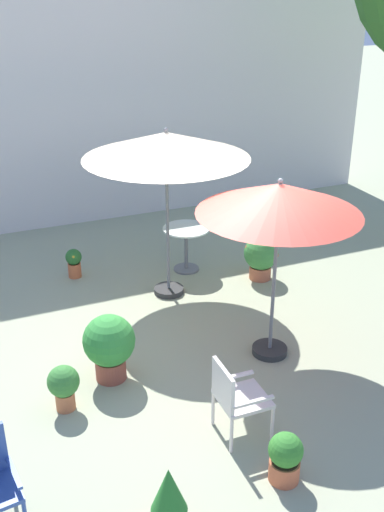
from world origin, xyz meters
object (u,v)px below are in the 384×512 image
(patio_umbrella_0, at_px, (279,201))
(patio_chair_2, at_px, (236,395))
(potted_plant_0, at_px, (261,256))
(potted_plant_2, at_px, (64,385))
(potted_plant_1, at_px, (285,457))
(cafe_table_0, at_px, (186,241))
(potted_plant_4, at_px, (74,262))
(patio_umbrella_1, at_px, (166,147))
(potted_plant_3, at_px, (109,344))
(potted_plant_5, at_px, (169,499))

(patio_umbrella_0, distance_m, patio_chair_2, 2.19)
(potted_plant_0, height_order, potted_plant_2, potted_plant_0)
(patio_chair_2, relative_size, potted_plant_1, 1.65)
(potted_plant_0, bearing_deg, potted_plant_2, -150.81)
(cafe_table_0, distance_m, potted_plant_0, 1.20)
(potted_plant_4, bearing_deg, patio_umbrella_1, -42.56)
(patio_umbrella_1, relative_size, potted_plant_3, 3.03)
(patio_umbrella_0, height_order, potted_plant_2, patio_umbrella_0)
(potted_plant_2, height_order, potted_plant_5, potted_plant_5)
(patio_umbrella_0, distance_m, potted_plant_4, 3.95)
(cafe_table_0, bearing_deg, patio_chair_2, -105.18)
(patio_umbrella_0, xyz_separation_m, potted_plant_0, (0.89, 1.87, -1.63))
(cafe_table_0, height_order, patio_chair_2, patio_chair_2)
(cafe_table_0, relative_size, potted_plant_0, 1.06)
(patio_umbrella_1, relative_size, potted_plant_5, 3.61)
(cafe_table_0, xyz_separation_m, potted_plant_0, (0.95, -0.73, -0.12))
(potted_plant_4, bearing_deg, potted_plant_0, -24.04)
(patio_umbrella_0, height_order, patio_chair_2, patio_umbrella_0)
(potted_plant_0, relative_size, potted_plant_1, 1.36)
(patio_umbrella_0, relative_size, patio_chair_2, 2.68)
(patio_umbrella_0, bearing_deg, potted_plant_1, -116.11)
(patio_umbrella_1, distance_m, potted_plant_5, 4.66)
(potted_plant_2, distance_m, potted_plant_3, 0.72)
(patio_umbrella_0, height_order, potted_plant_4, patio_umbrella_0)
(cafe_table_0, bearing_deg, potted_plant_4, 165.19)
(patio_umbrella_0, relative_size, cafe_table_0, 3.09)
(potted_plant_2, relative_size, potted_plant_5, 0.78)
(patio_umbrella_0, xyz_separation_m, potted_plant_1, (-0.92, -1.88, -1.75))
(patio_umbrella_1, xyz_separation_m, potted_plant_3, (-1.38, -1.70, -1.76))
(patio_chair_2, distance_m, potted_plant_3, 1.69)
(potted_plant_2, bearing_deg, potted_plant_5, -76.45)
(patio_umbrella_1, height_order, potted_plant_3, patio_umbrella_1)
(potted_plant_1, height_order, potted_plant_4, potted_plant_1)
(cafe_table_0, xyz_separation_m, potted_plant_2, (-2.53, -2.68, -0.19))
(potted_plant_2, xyz_separation_m, potted_plant_5, (0.47, -1.94, 0.05))
(cafe_table_0, bearing_deg, potted_plant_2, -133.41)
(patio_chair_2, distance_m, potted_plant_0, 3.61)
(patio_chair_2, height_order, potted_plant_2, patio_chair_2)
(patio_umbrella_1, bearing_deg, potted_plant_2, -134.10)
(patio_umbrella_1, xyz_separation_m, patio_chair_2, (-0.48, -3.14, -1.73))
(patio_chair_2, bearing_deg, cafe_table_0, 74.82)
(patio_chair_2, xyz_separation_m, potted_plant_5, (-1.04, -0.86, -0.13))
(potted_plant_0, distance_m, potted_plant_1, 4.17)
(potted_plant_1, relative_size, potted_plant_2, 0.96)
(potted_plant_2, bearing_deg, patio_umbrella_0, 1.55)
(cafe_table_0, relative_size, potted_plant_3, 0.90)
(patio_umbrella_1, distance_m, patio_chair_2, 3.61)
(cafe_table_0, xyz_separation_m, patio_chair_2, (-1.02, -3.76, -0.01))
(cafe_table_0, height_order, potted_plant_4, cafe_table_0)
(potted_plant_4, bearing_deg, cafe_table_0, -14.81)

